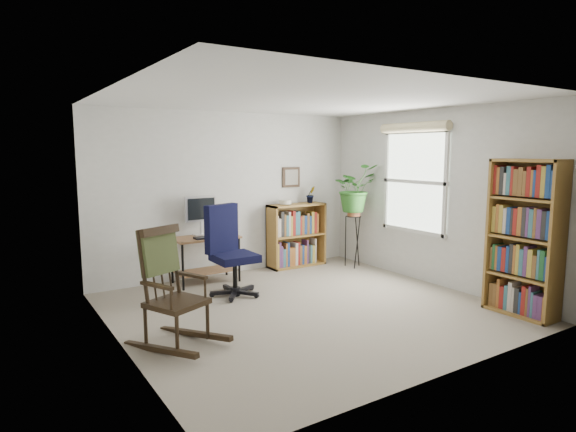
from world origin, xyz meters
TOP-DOWN VIEW (x-y plane):
  - floor at (0.00, 0.00)m, footprint 4.20×4.00m
  - ceiling at (0.00, 0.00)m, footprint 4.20×4.00m
  - wall_back at (0.00, 2.00)m, footprint 4.20×0.00m
  - wall_front at (0.00, -2.00)m, footprint 4.20×0.00m
  - wall_left at (-2.10, 0.00)m, footprint 0.00×4.00m
  - wall_right at (2.10, 0.00)m, footprint 0.00×4.00m
  - window at (2.06, 0.30)m, footprint 0.12×1.20m
  - desk at (-0.53, 1.70)m, footprint 0.90×0.50m
  - monitor at (-0.53, 1.84)m, footprint 0.46×0.16m
  - keyboard at (-0.53, 1.58)m, footprint 0.40×0.15m
  - office_chair at (-0.47, 0.91)m, footprint 0.81×0.81m
  - rocking_chair at (-1.64, -0.22)m, footprint 0.94×1.15m
  - low_bookshelf at (1.08, 1.82)m, footprint 0.95×0.32m
  - tall_bookshelf at (1.92, -1.47)m, footprint 0.33×0.76m
  - plant_stand at (1.80, 1.29)m, footprint 0.31×0.31m
  - spider_plant at (1.80, 1.29)m, footprint 1.69×1.88m
  - potted_plant_small at (1.36, 1.83)m, footprint 0.13×0.24m
  - framed_picture at (1.08, 1.97)m, footprint 0.32×0.04m

SIDE VIEW (x-z plane):
  - floor at x=0.00m, z-range 0.00..0.00m
  - desk at x=-0.53m, z-range 0.00..0.65m
  - plant_stand at x=1.80m, z-range 0.00..0.96m
  - low_bookshelf at x=1.08m, z-range 0.00..1.00m
  - rocking_chair at x=-1.64m, z-range 0.00..1.15m
  - office_chair at x=-0.47m, z-range 0.00..1.18m
  - keyboard at x=-0.53m, z-range 0.65..0.67m
  - tall_bookshelf at x=1.92m, z-range 0.00..1.75m
  - monitor at x=-0.53m, z-range 0.65..1.21m
  - potted_plant_small at x=1.36m, z-range 1.00..1.11m
  - wall_back at x=0.00m, z-range 0.00..2.40m
  - wall_front at x=0.00m, z-range 0.00..2.40m
  - wall_left at x=-2.10m, z-range 0.00..2.40m
  - wall_right at x=2.10m, z-range 0.00..2.40m
  - window at x=2.06m, z-range 0.65..2.15m
  - framed_picture at x=1.08m, z-range 1.26..1.58m
  - spider_plant at x=1.80m, z-range 0.88..2.35m
  - ceiling at x=0.00m, z-range 2.40..2.40m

